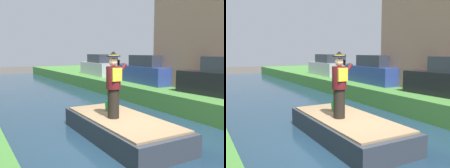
{
  "view_description": "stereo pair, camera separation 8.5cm",
  "coord_description": "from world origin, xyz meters",
  "views": [
    {
      "loc": [
        -3.78,
        -5.43,
        2.55
      ],
      "look_at": [
        -0.04,
        0.89,
        1.61
      ],
      "focal_mm": 40.64,
      "sensor_mm": 36.0,
      "label": 1
    },
    {
      "loc": [
        -3.71,
        -5.47,
        2.55
      ],
      "look_at": [
        -0.04,
        0.89,
        1.61
      ],
      "focal_mm": 40.64,
      "sensor_mm": 36.0,
      "label": 2
    }
  ],
  "objects": [
    {
      "name": "canal_water",
      "position": [
        0.0,
        0.0,
        0.05
      ],
      "size": [
        6.28,
        48.0,
        0.1
      ],
      "primitive_type": "cube",
      "color": "#1E384C",
      "rests_on": "ground"
    },
    {
      "name": "ground_plane",
      "position": [
        0.0,
        0.0,
        0.0
      ],
      "size": [
        80.0,
        80.0,
        0.0
      ],
      "primitive_type": "plane",
      "color": "#4C4742"
    },
    {
      "name": "parrot_plush",
      "position": [
        0.15,
        1.28,
        0.95
      ],
      "size": [
        0.36,
        0.34,
        0.57
      ],
      "color": "green",
      "rests_on": "boat"
    },
    {
      "name": "boat",
      "position": [
        0.0,
        0.46,
        0.4
      ],
      "size": [
        1.86,
        4.23,
        0.61
      ],
      "color": "#333842",
      "rests_on": "canal_water"
    },
    {
      "name": "parked_car_blue",
      "position": [
        5.0,
        5.47,
        1.5
      ],
      "size": [
        1.93,
        4.09,
        1.5
      ],
      "color": "#2D4293",
      "rests_on": "grass_bank_far"
    },
    {
      "name": "person_pirate",
      "position": [
        -0.23,
        0.49,
        1.64
      ],
      "size": [
        0.61,
        0.42,
        1.85
      ],
      "rotation": [
        0.0,
        0.0,
        -0.03
      ],
      "color": "black",
      "rests_on": "boat"
    },
    {
      "name": "parked_car_silver",
      "position": [
        5.0,
        10.98,
        1.5
      ],
      "size": [
        1.93,
        4.09,
        1.5
      ],
      "color": "#B7B7BC",
      "rests_on": "grass_bank_far"
    }
  ]
}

